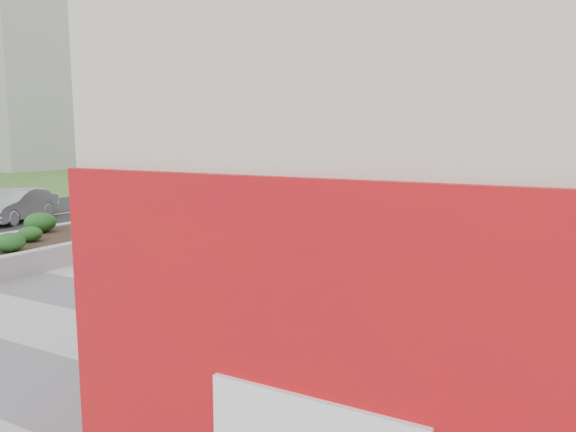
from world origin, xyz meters
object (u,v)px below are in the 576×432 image
object	(u,v)px
traffic_signal_far	(116,143)
car_silver	(16,205)
skateboarder	(301,227)
planter	(131,225)
car_dark	(188,194)
traffic_signal_near	(261,144)

from	to	relation	value
traffic_signal_far	car_silver	bearing A→B (deg)	-64.07
skateboarder	car_silver	distance (m)	12.22
planter	car_dark	xyz separation A→B (m)	(-3.00, 6.45, 0.23)
skateboarder	traffic_signal_near	bearing A→B (deg)	122.49
traffic_signal_near	car_silver	size ratio (longest dim) A/B	1.13
traffic_signal_far	car_silver	size ratio (longest dim) A/B	1.13
traffic_signal_far	car_silver	xyz separation A→B (m)	(4.68, -9.63, -2.15)
traffic_signal_near	planter	bearing A→B (deg)	-80.65
planter	traffic_signal_near	distance (m)	10.90
car_silver	traffic_signal_near	bearing A→B (deg)	44.62
traffic_signal_near	car_silver	world-z (taller)	traffic_signal_near
traffic_signal_far	car_silver	distance (m)	10.92
traffic_signal_near	car_dark	bearing A→B (deg)	-107.43
traffic_signal_far	planter	bearing A→B (deg)	-42.46
car_silver	traffic_signal_far	bearing A→B (deg)	94.59
traffic_signal_near	traffic_signal_far	size ratio (longest dim) A/B	1.00
traffic_signal_near	skateboarder	size ratio (longest dim) A/B	2.70
car_dark	car_silver	bearing A→B (deg)	-125.99
planter	traffic_signal_near	world-z (taller)	traffic_signal_near
traffic_signal_far	car_dark	size ratio (longest dim) A/B	0.94
planter	car_dark	distance (m)	7.12
planter	car_dark	size ratio (longest dim) A/B	4.01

